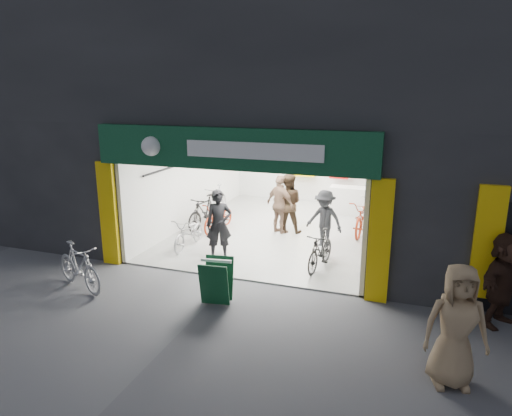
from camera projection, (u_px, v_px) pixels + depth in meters
The scene contains 17 objects.
ground at pixel (232, 279), 10.61m from camera, with size 60.00×60.00×0.00m, color #56565B.
building at pixel (320, 88), 13.79m from camera, with size 17.00×10.27×8.00m.
bike_left_front at pixel (189, 233), 12.56m from camera, with size 0.59×1.69×0.89m, color #A3A3A8.
bike_left_midfront at pixel (205, 212), 14.34m from camera, with size 0.50×1.76×1.06m, color black.
bike_left_midback at pixel (219, 216), 14.14m from camera, with size 0.60×1.72×0.90m, color #96260D.
bike_left_back at pixel (217, 201), 15.63m from camera, with size 0.52×1.84×1.11m, color #AEADB2.
bike_right_front at pixel (320, 250), 11.11m from camera, with size 0.45×1.61×0.97m, color black.
bike_right_mid at pixel (364, 217), 13.78m from camera, with size 0.71×2.04×1.07m, color maroon.
bike_right_back at pixel (368, 208), 14.89m from camera, with size 0.50×1.75×1.05m, color silver.
parked_bike at pixel (79, 266), 9.98m from camera, with size 0.49×1.75×1.05m, color #AEADB2.
customer_a at pixel (219, 225), 11.72m from camera, with size 0.66×0.43×1.82m, color black.
customer_b at pixel (288, 204), 13.79m from camera, with size 0.90×0.70×1.84m, color #322317.
customer_c at pixel (324, 219), 12.54m from camera, with size 1.05×0.60×1.63m, color black.
customer_d at pixel (280, 205), 13.69m from camera, with size 1.07×0.45×1.83m, color #7F5E4A.
pedestrian_near at pixel (456, 326), 6.63m from camera, with size 0.93×0.60×1.90m, color #967A57.
pedestrian_far at pixel (503, 280), 8.37m from camera, with size 1.66×0.53×1.79m, color #311E16.
sandwich_board at pixel (217, 280), 9.30m from camera, with size 0.68×0.69×0.93m.
Camera 1 is at (3.75, -9.12, 4.30)m, focal length 32.00 mm.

